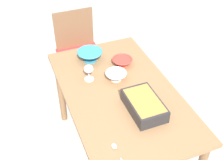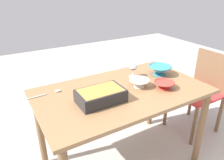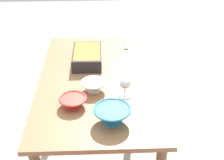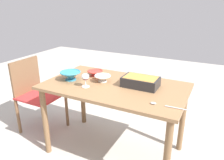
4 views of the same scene
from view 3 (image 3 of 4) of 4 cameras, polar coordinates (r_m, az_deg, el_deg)
ground_plane at (r=2.53m, az=-2.20°, el=-14.13°), size 8.00×8.00×0.00m
dining_table at (r=2.12m, az=-2.55°, el=-2.03°), size 1.32×0.77×0.74m
wine_glass at (r=1.84m, az=2.40°, el=-0.78°), size 0.07×0.07×0.13m
casserole_dish at (r=2.24m, az=-4.54°, el=4.39°), size 0.32×0.20×0.09m
mixing_bowl at (r=1.81m, az=-7.14°, el=-3.85°), size 0.16×0.16×0.06m
small_bowl at (r=1.93m, az=-3.39°, el=-0.99°), size 0.16×0.16×0.07m
serving_bowl at (r=1.67m, az=0.04°, el=-6.29°), size 0.20×0.20×0.09m
serving_spoon at (r=2.52m, az=2.42°, el=6.58°), size 0.29×0.03×0.01m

